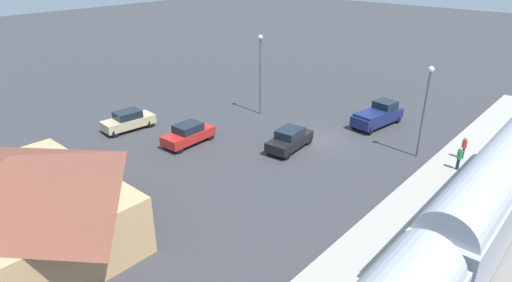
{
  "coord_description": "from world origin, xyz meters",
  "views": [
    {
      "loc": [
        -17.6,
        28.16,
        14.58
      ],
      "look_at": [
        2.58,
        5.37,
        1.0
      ],
      "focal_mm": 29.97,
      "sensor_mm": 36.0,
      "label": 1
    }
  ],
  "objects": [
    {
      "name": "station_building",
      "position": [
        4.0,
        22.0,
        2.79
      ],
      "size": [
        11.89,
        8.91,
        5.36
      ],
      "color": "tan",
      "rests_on": "ground"
    },
    {
      "name": "pedestrian_waiting_far",
      "position": [
        -10.09,
        -3.72,
        1.28
      ],
      "size": [
        0.36,
        0.36,
        1.71
      ],
      "color": "#23284C",
      "rests_on": "platform"
    },
    {
      "name": "sedan_black",
      "position": [
        0.99,
        3.11,
        0.88
      ],
      "size": [
        2.29,
        4.66,
        1.74
      ],
      "color": "black",
      "rests_on": "ground"
    },
    {
      "name": "light_pole_near_platform",
      "position": [
        -7.2,
        -2.39,
        4.53
      ],
      "size": [
        0.44,
        0.44,
        7.11
      ],
      "color": "#515156",
      "rests_on": "ground"
    },
    {
      "name": "sedan_tan",
      "position": [
        14.19,
        9.3,
        0.88
      ],
      "size": [
        2.3,
        4.67,
        1.74
      ],
      "color": "#C6B284",
      "rests_on": "ground"
    },
    {
      "name": "ground_plane",
      "position": [
        0.0,
        0.0,
        0.0
      ],
      "size": [
        200.0,
        200.0,
        0.0
      ],
      "primitive_type": "plane",
      "color": "#38383D"
    },
    {
      "name": "pickup_navy",
      "position": [
        -1.9,
        -6.24,
        1.03
      ],
      "size": [
        2.7,
        5.62,
        2.14
      ],
      "color": "navy",
      "rests_on": "ground"
    },
    {
      "name": "pedestrian_on_platform",
      "position": [
        -10.42,
        -1.64,
        1.28
      ],
      "size": [
        0.36,
        0.36,
        1.71
      ],
      "color": "#23284C",
      "rests_on": "platform"
    },
    {
      "name": "sedan_red",
      "position": [
        7.86,
        7.76,
        0.88
      ],
      "size": [
        2.0,
        4.56,
        1.74
      ],
      "color": "red",
      "rests_on": "ground"
    },
    {
      "name": "railway_track",
      "position": [
        -14.0,
        0.0,
        0.09
      ],
      "size": [
        4.8,
        70.0,
        0.3
      ],
      "color": "slate",
      "rests_on": "ground"
    },
    {
      "name": "light_pole_lot_center",
      "position": [
        8.13,
        -1.52,
        4.8
      ],
      "size": [
        0.44,
        0.44,
        7.62
      ],
      "color": "#515156",
      "rests_on": "ground"
    },
    {
      "name": "platform",
      "position": [
        -10.0,
        0.0,
        0.15
      ],
      "size": [
        3.2,
        46.0,
        0.3
      ],
      "color": "#A8A399",
      "rests_on": "ground"
    }
  ]
}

